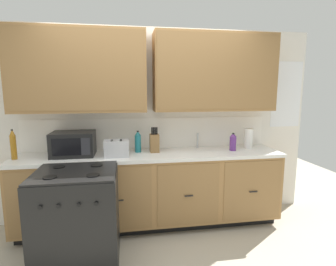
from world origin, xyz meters
TOP-DOWN VIEW (x-y plane):
  - ground_plane at (0.00, 0.00)m, footprint 8.00×8.00m
  - wall_unit at (0.00, 0.50)m, footprint 4.37×0.40m
  - counter_run at (0.00, 0.30)m, footprint 3.20×0.64m
  - stove_range at (-0.78, -0.33)m, footprint 0.76×0.68m
  - microwave at (-0.91, 0.34)m, footprint 0.48×0.37m
  - toaster at (-0.41, 0.21)m, footprint 0.28×0.18m
  - knife_block at (0.04, 0.37)m, footprint 0.11×0.14m
  - sink_faucet at (0.64, 0.51)m, footprint 0.02×0.02m
  - paper_towel_roll at (1.30, 0.39)m, footprint 0.12×0.12m
  - bottle_teal at (-0.16, 0.39)m, footprint 0.08×0.08m
  - bottle_violet at (1.04, 0.29)m, footprint 0.08×0.08m
  - bottle_amber at (-1.53, 0.26)m, footprint 0.06×0.06m

SIDE VIEW (x-z plane):
  - ground_plane at x=0.00m, z-range 0.00..0.00m
  - stove_range at x=-0.78m, z-range 0.00..0.95m
  - counter_run at x=0.00m, z-range 0.01..0.95m
  - toaster at x=-0.41m, z-range 0.93..1.12m
  - sink_faucet at x=0.64m, z-range 0.93..1.13m
  - bottle_violet at x=1.04m, z-range 0.93..1.16m
  - knife_block at x=0.04m, z-range 0.89..1.20m
  - paper_towel_roll at x=1.30m, z-range 0.93..1.19m
  - bottle_teal at x=-0.16m, z-range 0.93..1.20m
  - microwave at x=-0.91m, z-range 0.93..1.21m
  - bottle_amber at x=-1.53m, z-range 0.93..1.27m
  - wall_unit at x=0.00m, z-range 0.43..2.91m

